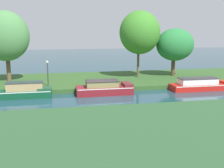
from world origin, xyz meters
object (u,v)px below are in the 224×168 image
object	(u,v)px
maroon_narrowboat	(104,88)
mooring_post_near	(28,85)
willow_tree_left	(5,36)
red_barge	(200,85)
forest_cruiser	(23,91)
lamp_post	(48,70)
willow_tree_right	(175,45)
willow_tree_centre	(140,33)

from	to	relation	value
maroon_narrowboat	mooring_post_near	xyz separation A→B (m)	(-6.84, 1.51, 0.23)
maroon_narrowboat	willow_tree_left	world-z (taller)	willow_tree_left
red_barge	mooring_post_near	world-z (taller)	red_barge
maroon_narrowboat	willow_tree_left	bearing A→B (deg)	148.31
forest_cruiser	willow_tree_left	size ratio (longest dim) A/B	0.72
willow_tree_left	lamp_post	world-z (taller)	willow_tree_left
forest_cruiser	willow_tree_right	size ratio (longest dim) A/B	0.95
willow_tree_left	willow_tree_centre	bearing A→B (deg)	-0.63
willow_tree_right	lamp_post	xyz separation A→B (m)	(-14.24, -3.24, -2.05)
forest_cruiser	maroon_narrowboat	bearing A→B (deg)	0.00
willow_tree_centre	mooring_post_near	size ratio (longest dim) A/B	10.15
maroon_narrowboat	lamp_post	distance (m)	5.85
willow_tree_centre	mooring_post_near	bearing A→B (deg)	-161.03
forest_cruiser	willow_tree_left	distance (m)	7.57
lamp_post	mooring_post_near	bearing A→B (deg)	-149.45
willow_tree_centre	willow_tree_right	distance (m)	4.54
willow_tree_right	lamp_post	bearing A→B (deg)	-167.18
lamp_post	willow_tree_centre	bearing A→B (deg)	16.66
maroon_narrowboat	lamp_post	size ratio (longest dim) A/B	2.06
forest_cruiser	mooring_post_near	distance (m)	1.55
lamp_post	mooring_post_near	xyz separation A→B (m)	(-1.79, -1.05, -1.22)
willow_tree_right	mooring_post_near	world-z (taller)	willow_tree_right
willow_tree_centre	willow_tree_left	bearing A→B (deg)	179.37
red_barge	forest_cruiser	distance (m)	16.49
maroon_narrowboat	willow_tree_right	world-z (taller)	willow_tree_right
maroon_narrowboat	willow_tree_centre	distance (m)	8.84
lamp_post	maroon_narrowboat	bearing A→B (deg)	-26.89
red_barge	willow_tree_right	distance (m)	6.80
red_barge	maroon_narrowboat	world-z (taller)	maroon_narrowboat
willow_tree_left	mooring_post_near	distance (m)	6.46
willow_tree_right	lamp_post	world-z (taller)	willow_tree_right
willow_tree_centre	willow_tree_right	xyz separation A→B (m)	(4.32, 0.27, -1.39)
willow_tree_right	forest_cruiser	bearing A→B (deg)	-160.40
red_barge	willow_tree_left	xyz separation A→B (m)	(-18.59, 5.69, 4.59)
red_barge	mooring_post_near	xyz separation A→B (m)	(-16.22, 1.51, 0.27)
maroon_narrowboat	willow_tree_left	xyz separation A→B (m)	(-9.21, 5.69, 4.55)
red_barge	lamp_post	xyz separation A→B (m)	(-14.43, 2.56, 1.48)
willow_tree_right	mooring_post_near	bearing A→B (deg)	-165.00
red_barge	lamp_post	bearing A→B (deg)	169.93
maroon_narrowboat	willow_tree_centre	size ratio (longest dim) A/B	0.68
willow_tree_centre	lamp_post	xyz separation A→B (m)	(-9.92, -2.97, -3.44)
red_barge	willow_tree_centre	world-z (taller)	willow_tree_centre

